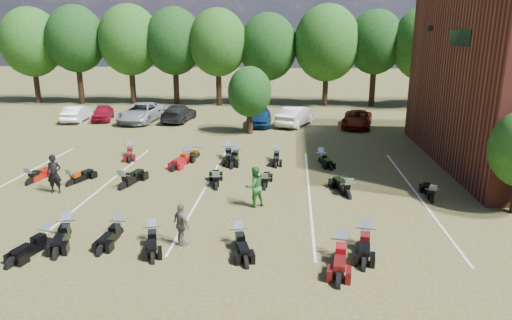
# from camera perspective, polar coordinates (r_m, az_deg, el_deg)

# --- Properties ---
(ground) EXTENTS (160.00, 160.00, 0.00)m
(ground) POSITION_cam_1_polar(r_m,az_deg,el_deg) (19.03, 0.84, -6.78)
(ground) COLOR brown
(ground) RESTS_ON ground
(car_0) EXTENTS (2.39, 4.05, 1.29)m
(car_0) POSITION_cam_1_polar(r_m,az_deg,el_deg) (41.13, -18.61, 5.61)
(car_0) COLOR maroon
(car_0) RESTS_ON ground
(car_1) EXTENTS (1.79, 4.15, 1.33)m
(car_1) POSITION_cam_1_polar(r_m,az_deg,el_deg) (41.49, -21.46, 5.45)
(car_1) COLOR silver
(car_1) RESTS_ON ground
(car_2) EXTENTS (2.94, 5.77, 1.56)m
(car_2) POSITION_cam_1_polar(r_m,az_deg,el_deg) (39.51, -14.19, 5.76)
(car_2) COLOR gray
(car_2) RESTS_ON ground
(car_3) EXTENTS (2.39, 4.96, 1.39)m
(car_3) POSITION_cam_1_polar(r_m,az_deg,el_deg) (39.08, -9.64, 5.79)
(car_3) COLOR black
(car_3) RESTS_ON ground
(car_4) EXTENTS (1.76, 4.30, 1.46)m
(car_4) POSITION_cam_1_polar(r_m,az_deg,el_deg) (36.75, 0.48, 5.44)
(car_4) COLOR navy
(car_4) RESTS_ON ground
(car_5) EXTENTS (3.41, 5.03, 1.57)m
(car_5) POSITION_cam_1_polar(r_m,az_deg,el_deg) (36.92, 5.06, 5.51)
(car_5) COLOR #B4B5B0
(car_5) RESTS_ON ground
(car_6) EXTENTS (3.02, 5.02, 1.31)m
(car_6) POSITION_cam_1_polar(r_m,az_deg,el_deg) (37.03, 12.52, 5.02)
(car_6) COLOR #5A1305
(car_6) RESTS_ON ground
(car_7) EXTENTS (2.08, 5.10, 1.48)m
(car_7) POSITION_cam_1_polar(r_m,az_deg,el_deg) (38.95, 24.44, 4.63)
(car_7) COLOR #343439
(car_7) RESTS_ON ground
(person_black) EXTENTS (0.73, 0.54, 1.84)m
(person_black) POSITION_cam_1_polar(r_m,az_deg,el_deg) (23.16, -23.92, -1.61)
(person_black) COLOR black
(person_black) RESTS_ON ground
(person_green) EXTENTS (1.10, 1.04, 1.79)m
(person_green) POSITION_cam_1_polar(r_m,az_deg,el_deg) (19.55, -0.21, -3.34)
(person_green) COLOR #286927
(person_green) RESTS_ON ground
(person_grey) EXTENTS (0.92, 0.91, 1.56)m
(person_grey) POSITION_cam_1_polar(r_m,az_deg,el_deg) (16.32, -9.29, -7.97)
(person_grey) COLOR #635E55
(person_grey) RESTS_ON ground
(motorcycle_0) EXTENTS (1.14, 2.22, 1.18)m
(motorcycle_0) POSITION_cam_1_polar(r_m,az_deg,el_deg) (17.96, -24.68, -9.73)
(motorcycle_0) COLOR black
(motorcycle_0) RESTS_ON ground
(motorcycle_1) EXTENTS (1.24, 2.36, 1.26)m
(motorcycle_1) POSITION_cam_1_polar(r_m,az_deg,el_deg) (18.45, -22.46, -8.80)
(motorcycle_1) COLOR black
(motorcycle_1) RESTS_ON ground
(motorcycle_2) EXTENTS (0.76, 2.10, 1.15)m
(motorcycle_2) POSITION_cam_1_polar(r_m,az_deg,el_deg) (17.91, -16.74, -8.98)
(motorcycle_2) COLOR black
(motorcycle_2) RESTS_ON ground
(motorcycle_3) EXTENTS (1.23, 2.16, 1.15)m
(motorcycle_3) POSITION_cam_1_polar(r_m,az_deg,el_deg) (17.10, -12.77, -9.90)
(motorcycle_3) COLOR black
(motorcycle_3) RESTS_ON ground
(motorcycle_4) EXTENTS (1.21, 2.24, 1.19)m
(motorcycle_4) POSITION_cam_1_polar(r_m,az_deg,el_deg) (16.49, -2.17, -10.50)
(motorcycle_4) COLOR black
(motorcycle_4) RESTS_ON ground
(motorcycle_5) EXTENTS (1.09, 2.39, 1.28)m
(motorcycle_5) POSITION_cam_1_polar(r_m,az_deg,el_deg) (16.88, 13.39, -10.30)
(motorcycle_5) COLOR black
(motorcycle_5) RESTS_ON ground
(motorcycle_6) EXTENTS (1.08, 2.48, 1.34)m
(motorcycle_6) POSITION_cam_1_polar(r_m,az_deg,el_deg) (15.87, 10.53, -11.88)
(motorcycle_6) COLOR #4B0B0A
(motorcycle_6) RESTS_ON ground
(motorcycle_7) EXTENTS (0.98, 2.24, 1.21)m
(motorcycle_7) POSITION_cam_1_polar(r_m,az_deg,el_deg) (25.30, -26.36, -2.70)
(motorcycle_7) COLOR maroon
(motorcycle_7) RESTS_ON ground
(motorcycle_8) EXTENTS (1.30, 2.21, 1.17)m
(motorcycle_8) POSITION_cam_1_polar(r_m,az_deg,el_deg) (24.28, -22.09, -2.94)
(motorcycle_8) COLOR black
(motorcycle_8) RESTS_ON ground
(motorcycle_9) EXTENTS (1.27, 2.53, 1.35)m
(motorcycle_9) POSITION_cam_1_polar(r_m,az_deg,el_deg) (22.93, -16.20, -3.45)
(motorcycle_9) COLOR black
(motorcycle_9) RESTS_ON ground
(motorcycle_10) EXTENTS (0.67, 2.05, 1.14)m
(motorcycle_10) POSITION_cam_1_polar(r_m,az_deg,el_deg) (21.99, 1.10, -3.62)
(motorcycle_10) COLOR black
(motorcycle_10) RESTS_ON ground
(motorcycle_11) EXTENTS (1.11, 2.36, 1.27)m
(motorcycle_11) POSITION_cam_1_polar(r_m,az_deg,el_deg) (22.11, -4.98, -3.57)
(motorcycle_11) COLOR black
(motorcycle_11) RESTS_ON ground
(motorcycle_12) EXTENTS (1.33, 2.48, 1.32)m
(motorcycle_12) POSITION_cam_1_polar(r_m,az_deg,el_deg) (21.31, 11.37, -4.59)
(motorcycle_12) COLOR black
(motorcycle_12) RESTS_ON ground
(motorcycle_13) EXTENTS (0.82, 2.07, 1.13)m
(motorcycle_13) POSITION_cam_1_polar(r_m,az_deg,el_deg) (21.87, 21.03, -4.83)
(motorcycle_13) COLOR black
(motorcycle_13) RESTS_ON ground
(motorcycle_14) EXTENTS (1.35, 2.33, 1.24)m
(motorcycle_14) POSITION_cam_1_polar(r_m,az_deg,el_deg) (28.94, -15.41, 0.56)
(motorcycle_14) COLOR #45090E
(motorcycle_14) RESTS_ON ground
(motorcycle_15) EXTENTS (1.30, 2.52, 1.34)m
(motorcycle_15) POSITION_cam_1_polar(r_m,az_deg,el_deg) (26.71, -8.48, -0.28)
(motorcycle_15) COLOR maroon
(motorcycle_15) RESTS_ON ground
(motorcycle_16) EXTENTS (0.82, 2.39, 1.32)m
(motorcycle_16) POSITION_cam_1_polar(r_m,az_deg,el_deg) (26.96, -2.44, 0.03)
(motorcycle_16) COLOR black
(motorcycle_16) RESTS_ON ground
(motorcycle_17) EXTENTS (1.01, 2.16, 1.16)m
(motorcycle_17) POSITION_cam_1_polar(r_m,az_deg,el_deg) (27.83, -7.33, 0.42)
(motorcycle_17) COLOR black
(motorcycle_17) RESTS_ON ground
(motorcycle_18) EXTENTS (1.21, 2.57, 1.38)m
(motorcycle_18) POSITION_cam_1_polar(r_m,az_deg,el_deg) (27.48, -3.50, 0.32)
(motorcycle_18) COLOR black
(motorcycle_18) RESTS_ON ground
(motorcycle_19) EXTENTS (0.73, 2.17, 1.20)m
(motorcycle_19) POSITION_cam_1_polar(r_m,az_deg,el_deg) (26.97, 2.58, 0.03)
(motorcycle_19) COLOR black
(motorcycle_19) RESTS_ON ground
(motorcycle_20) EXTENTS (1.22, 2.20, 1.17)m
(motorcycle_20) POSITION_cam_1_polar(r_m,az_deg,el_deg) (26.71, 8.13, -0.26)
(motorcycle_20) COLOR black
(motorcycle_20) RESTS_ON ground
(tree_line) EXTENTS (56.00, 6.00, 9.79)m
(tree_line) POSITION_cam_1_polar(r_m,az_deg,el_deg) (46.60, 2.06, 14.51)
(tree_line) COLOR black
(tree_line) RESTS_ON ground
(young_tree_midfield) EXTENTS (3.20, 3.20, 4.70)m
(young_tree_midfield) POSITION_cam_1_polar(r_m,az_deg,el_deg) (33.45, -0.81, 8.52)
(young_tree_midfield) COLOR black
(young_tree_midfield) RESTS_ON ground
(parking_lines) EXTENTS (20.10, 14.00, 0.01)m
(parking_lines) POSITION_cam_1_polar(r_m,az_deg,el_deg) (22.18, -6.41, -3.53)
(parking_lines) COLOR silver
(parking_lines) RESTS_ON ground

